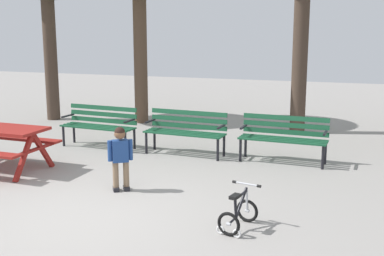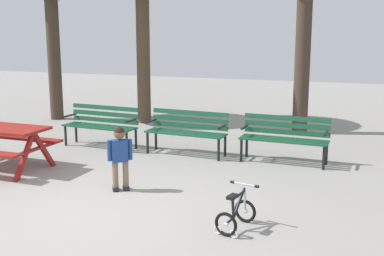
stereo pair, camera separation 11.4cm
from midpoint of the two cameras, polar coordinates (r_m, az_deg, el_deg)
name	(u,v)px [view 2 (the right image)]	position (r m, az deg, el deg)	size (l,w,h in m)	color
ground	(82,216)	(6.89, -11.94, -9.75)	(36.00, 36.00, 0.00)	gray
park_bench_far_left	(102,123)	(10.55, -9.96, 0.62)	(1.63, 0.58, 0.85)	#195133
park_bench_left	(187,129)	(9.77, -0.21, -0.07)	(1.63, 0.56, 0.85)	#195133
park_bench_right	(285,135)	(9.35, 10.88, -0.81)	(1.62, 0.53, 0.85)	#195133
child_standing	(120,154)	(7.64, -7.81, -2.90)	(0.33, 0.27, 1.00)	#7F664C
kids_bicycle	(236,214)	(6.27, 5.54, -9.72)	(0.46, 0.61, 0.54)	black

